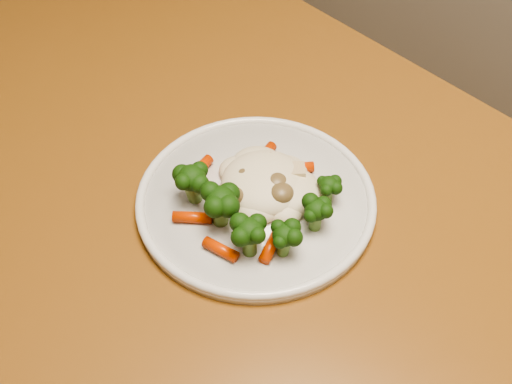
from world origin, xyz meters
TOP-DOWN VIEW (x-y plane):
  - dining_table at (0.21, 0.32)m, footprint 1.20×0.90m
  - plate at (0.28, 0.35)m, footprint 0.26×0.26m
  - meal at (0.29, 0.34)m, footprint 0.17×0.16m

SIDE VIEW (x-z plane):
  - dining_table at x=0.21m, z-range 0.27..1.02m
  - plate at x=0.28m, z-range 0.75..0.76m
  - meal at x=0.29m, z-range 0.76..0.80m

